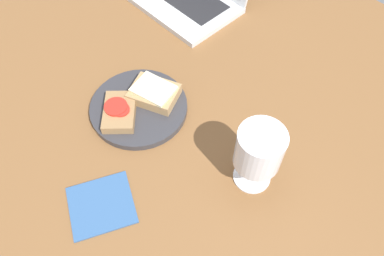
{
  "coord_description": "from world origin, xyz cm",
  "views": [
    {
      "loc": [
        39.85,
        -31.0,
        70.56
      ],
      "look_at": [
        8.75,
        -1.36,
        8.0
      ],
      "focal_mm": 35.0,
      "sensor_mm": 36.0,
      "label": 1
    }
  ],
  "objects_px": {
    "plate": "(139,107)",
    "wine_glass": "(259,151)",
    "sandwich_with_cheese": "(155,92)",
    "sandwich_with_tomato": "(119,111)",
    "napkin": "(101,205)"
  },
  "relations": [
    {
      "from": "plate",
      "to": "sandwich_with_tomato",
      "type": "distance_m",
      "value": 0.05
    },
    {
      "from": "sandwich_with_tomato",
      "to": "plate",
      "type": "bearing_deg",
      "value": 81.05
    },
    {
      "from": "napkin",
      "to": "sandwich_with_cheese",
      "type": "bearing_deg",
      "value": 116.81
    },
    {
      "from": "napkin",
      "to": "wine_glass",
      "type": "bearing_deg",
      "value": 58.09
    },
    {
      "from": "sandwich_with_tomato",
      "to": "sandwich_with_cheese",
      "type": "xyz_separation_m",
      "value": [
        0.01,
        0.09,
        0.0
      ]
    },
    {
      "from": "sandwich_with_tomato",
      "to": "napkin",
      "type": "xyz_separation_m",
      "value": [
        0.14,
        -0.15,
        -0.03
      ]
    },
    {
      "from": "sandwich_with_tomato",
      "to": "napkin",
      "type": "bearing_deg",
      "value": -48.12
    },
    {
      "from": "wine_glass",
      "to": "napkin",
      "type": "relative_size",
      "value": 1.25
    },
    {
      "from": "sandwich_with_cheese",
      "to": "wine_glass",
      "type": "height_order",
      "value": "wine_glass"
    },
    {
      "from": "napkin",
      "to": "plate",
      "type": "bearing_deg",
      "value": 123.22
    },
    {
      "from": "plate",
      "to": "sandwich_with_tomato",
      "type": "bearing_deg",
      "value": -98.95
    },
    {
      "from": "plate",
      "to": "wine_glass",
      "type": "height_order",
      "value": "wine_glass"
    },
    {
      "from": "sandwich_with_cheese",
      "to": "sandwich_with_tomato",
      "type": "bearing_deg",
      "value": -98.71
    },
    {
      "from": "plate",
      "to": "sandwich_with_cheese",
      "type": "relative_size",
      "value": 1.73
    },
    {
      "from": "sandwich_with_cheese",
      "to": "wine_glass",
      "type": "bearing_deg",
      "value": 2.14
    }
  ]
}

